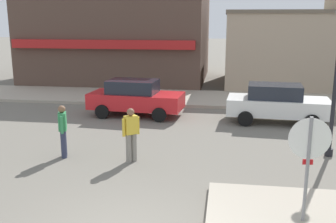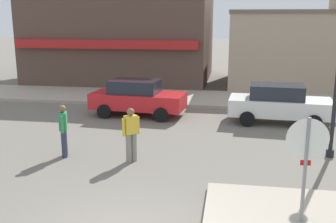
{
  "view_description": "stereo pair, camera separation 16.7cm",
  "coord_description": "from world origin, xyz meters",
  "views": [
    {
      "loc": [
        1.82,
        -6.43,
        4.11
      ],
      "look_at": [
        0.21,
        4.5,
        1.5
      ],
      "focal_mm": 42.0,
      "sensor_mm": 36.0,
      "label": 1
    },
    {
      "loc": [
        1.99,
        -6.4,
        4.11
      ],
      "look_at": [
        0.21,
        4.5,
        1.5
      ],
      "focal_mm": 42.0,
      "sensor_mm": 36.0,
      "label": 2
    }
  ],
  "objects": [
    {
      "name": "parked_car_nearest",
      "position": [
        -2.0,
        9.85,
        0.81
      ],
      "size": [
        4.13,
        2.13,
        1.56
      ],
      "color": "red",
      "rests_on": "ground"
    },
    {
      "name": "building_corner_shop",
      "position": [
        -5.26,
        20.37,
        3.47
      ],
      "size": [
        11.69,
        9.99,
        6.94
      ],
      "color": "brown",
      "rests_on": "ground"
    },
    {
      "name": "parked_car_second",
      "position": [
        3.92,
        9.53,
        0.81
      ],
      "size": [
        4.11,
        2.1,
        1.56
      ],
      "color": "white",
      "rests_on": "ground"
    },
    {
      "name": "pedestrian_crossing_near",
      "position": [
        -0.84,
        4.27,
        0.87
      ],
      "size": [
        0.48,
        0.42,
        1.61
      ],
      "color": "gray",
      "rests_on": "ground"
    },
    {
      "name": "kerb_far",
      "position": [
        0.0,
        13.63,
        0.07
      ],
      "size": [
        80.0,
        4.0,
        0.15
      ],
      "primitive_type": "cube",
      "color": "#A89E8C",
      "rests_on": "ground"
    },
    {
      "name": "pedestrian_crossing_far",
      "position": [
        -2.96,
        4.35,
        0.87
      ],
      "size": [
        0.32,
        0.55,
        1.61
      ],
      "color": "#2D334C",
      "rests_on": "ground"
    },
    {
      "name": "building_storefront_left_near",
      "position": [
        4.74,
        19.31,
        2.31
      ],
      "size": [
        6.0,
        7.54,
        4.6
      ],
      "color": "tan",
      "rests_on": "ground"
    },
    {
      "name": "stop_sign",
      "position": [
        3.47,
        1.11,
        1.52
      ],
      "size": [
        0.82,
        0.08,
        2.3
      ],
      "color": "gray",
      "rests_on": "ground"
    }
  ]
}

